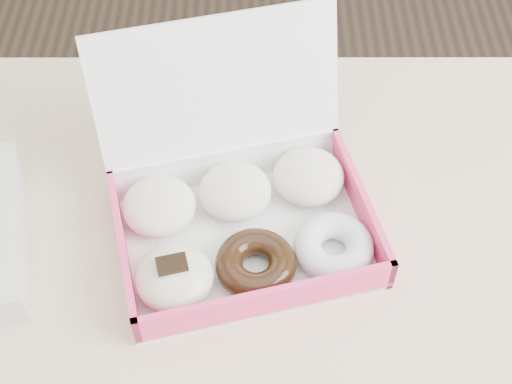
{
  "coord_description": "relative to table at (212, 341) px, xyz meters",
  "views": [
    {
      "loc": [
        0.05,
        -0.37,
        1.42
      ],
      "look_at": [
        0.05,
        0.1,
        0.82
      ],
      "focal_mm": 50.0,
      "sensor_mm": 36.0,
      "label": 1
    }
  ],
  "objects": [
    {
      "name": "table",
      "position": [
        0.0,
        0.0,
        0.0
      ],
      "size": [
        1.2,
        0.8,
        0.75
      ],
      "color": "tan",
      "rests_on": "ground"
    },
    {
      "name": "donut_box",
      "position": [
        0.03,
        0.1,
        0.11
      ],
      "size": [
        0.33,
        0.32,
        0.2
      ],
      "rotation": [
        0.0,
        0.0,
        0.25
      ],
      "color": "white",
      "rests_on": "table"
    }
  ]
}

